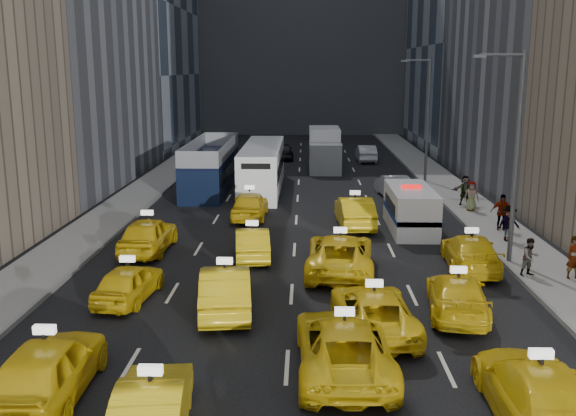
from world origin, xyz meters
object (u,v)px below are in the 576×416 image
Objects in this scene: pedestrian_0 at (575,258)px; box_truck at (325,149)px; double_decker at (211,166)px; nypd_van at (410,210)px; city_bus at (263,168)px.

box_truck is at bearing 105.36° from pedestrian_0.
double_decker is at bearing -138.45° from box_truck.
nypd_van is 9.65m from pedestrian_0.
double_decker is 12.35m from box_truck.
pedestrian_0 is at bearing -46.46° from double_decker.
city_bus is 23.52m from pedestrian_0.
city_bus is (-8.42, 11.05, 0.46)m from nypd_van.
double_decker reaches higher than nypd_van.
nypd_van is at bearing -40.92° from double_decker.
nypd_van is 0.47× the size of city_bus.
box_truck reaches higher than pedestrian_0.
nypd_van is at bearing -45.62° from city_bus.
double_decker reaches higher than pedestrian_0.
double_decker is 3.58m from city_bus.
city_bus is 10.47m from box_truck.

